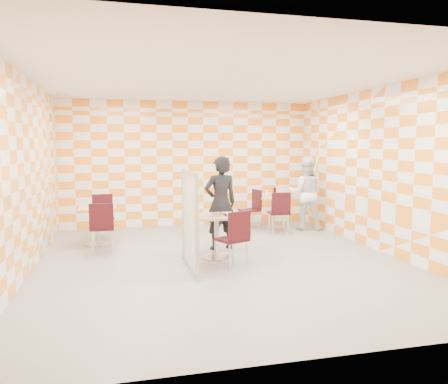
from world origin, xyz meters
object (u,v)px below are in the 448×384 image
empty_table (98,219)px  chair_empty_far (103,213)px  chair_main_front (235,235)px  chair_empty_near (102,224)px  main_table (217,229)px  second_table (273,207)px  chair_second_front (280,209)px  partition (190,220)px  man_dark (220,203)px  man_white (306,193)px  soda_bottle (275,192)px  sport_bottle (267,192)px  chair_second_side (253,206)px

empty_table → chair_empty_far: 0.62m
chair_main_front → chair_empty_near: (-2.07, 1.49, 0.00)m
main_table → second_table: (1.89, 2.40, 0.00)m
chair_second_front → partition: 3.31m
man_dark → chair_main_front: bearing=78.2°
empty_table → partition: partition is taller
chair_empty_near → man_white: (4.51, 1.28, 0.30)m
second_table → empty_table: bearing=-167.3°
chair_empty_far → partition: partition is taller
chair_empty_far → soda_bottle: 3.95m
chair_main_front → man_dark: man_dark is taller
man_white → partition: bearing=61.0°
soda_bottle → partition: bearing=-129.5°
man_dark → man_white: man_dark is taller
chair_empty_far → sport_bottle: 3.77m
man_dark → chair_empty_near: bearing=-12.4°
chair_second_front → empty_table: bearing=-176.9°
man_dark → soda_bottle: man_dark is taller
main_table → empty_table: same height
chair_empty_near → chair_empty_far: same height
man_dark → soda_bottle: 2.54m
man_white → main_table: bearing=59.5°
chair_empty_near → soda_bottle: 4.26m
second_table → chair_empty_far: (-3.85, -0.27, 0.04)m
chair_main_front → second_table: bearing=60.7°
chair_main_front → man_dark: (0.08, 1.35, 0.33)m
empty_table → man_dark: man_dark is taller
chair_empty_near → man_white: bearing=15.9°
main_table → man_dark: bearing=71.1°
man_white → chair_main_front: bearing=69.6°
second_table → chair_second_side: size_ratio=0.81×
empty_table → chair_empty_near: (0.11, -0.73, 0.04)m
chair_main_front → partition: 0.75m
chair_main_front → chair_empty_far: (-2.10, 2.84, 0.00)m
empty_table → chair_second_side: chair_second_side is taller
chair_second_side → man_dark: bearing=-123.9°
chair_empty_near → partition: partition is taller
second_table → partition: (-2.45, -2.98, 0.28)m
chair_second_side → man_white: (1.18, -0.33, 0.30)m
chair_second_side → man_dark: 2.14m
main_table → soda_bottle: size_ratio=3.26×
second_table → man_dark: bearing=-133.5°
second_table → man_white: bearing=-25.8°
chair_second_front → chair_second_side: same height
empty_table → man_white: (4.61, 0.55, 0.33)m
second_table → empty_table: (-3.92, -0.88, 0.00)m
chair_main_front → partition: (-0.70, 0.12, 0.25)m
partition → soda_bottle: 3.97m
sport_bottle → chair_main_front: bearing=-117.0°
empty_table → chair_main_front: 3.11m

